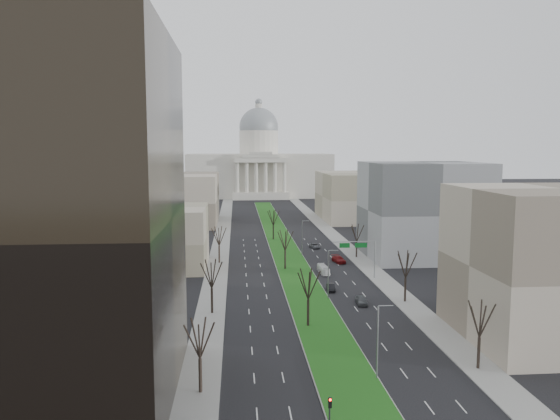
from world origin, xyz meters
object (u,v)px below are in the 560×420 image
car_grey_near (362,300)px  car_red (339,259)px  car_black (331,287)px  box_van (323,269)px  car_grey_far (314,246)px

car_grey_near → car_red: 35.33m
car_black → box_van: bearing=89.3°
car_grey_far → car_red: bearing=-87.5°
car_grey_far → box_van: (-2.39, -30.48, 0.29)m
car_black → car_red: size_ratio=0.76×
car_red → car_grey_far: (-3.13, 19.18, -0.14)m
car_grey_far → car_grey_near: bearing=-96.1°
car_grey_near → car_black: bearing=115.6°
car_black → car_red: car_red is taller
car_black → car_red: bearing=78.8°
car_grey_far → car_black: bearing=-100.9°
car_black → car_grey_near: bearing=-65.1°
car_grey_near → car_grey_far: car_grey_near is taller
car_red → box_van: box_van is taller
car_red → car_grey_far: 19.44m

